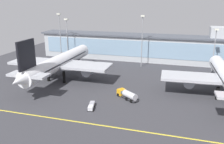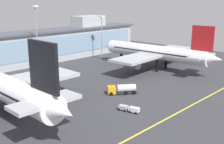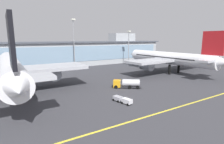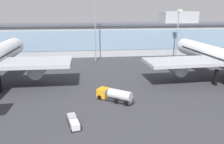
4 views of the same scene
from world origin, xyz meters
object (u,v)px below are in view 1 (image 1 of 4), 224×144
Objects in this scene: apron_light_mast_centre at (60,30)px; apron_light_mast_far_east at (142,34)px; baggage_tug_near at (91,106)px; apron_light_mast_east at (215,44)px; airliner_near_left at (59,63)px; apron_light_mast_west at (67,33)px; fuel_tanker_truck at (127,94)px.

apron_light_mast_centre is 46.28m from apron_light_mast_far_east.
baggage_tug_near is 0.22× the size of apron_light_mast_centre.
apron_light_mast_east reaches higher than baggage_tug_near.
apron_light_mast_east is (40.28, 51.42, 12.98)m from baggage_tug_near.
airliner_near_left is 2.32× the size of apron_light_mast_far_east.
baggage_tug_near is 0.25× the size of apron_light_mast_west.
apron_light_mast_east is 33.65m from apron_light_mast_far_east.
baggage_tug_near is at bearing -54.38° from apron_light_mast_centre.
airliner_near_left is 33.45m from baggage_tug_near.
apron_light_mast_far_east reaches higher than apron_light_mast_west.
fuel_tanker_truck is at bearing -42.36° from apron_light_mast_centre.
apron_light_mast_west is 75.50m from apron_light_mast_east.
apron_light_mast_east is (63.51, 28.29, 6.31)m from airliner_near_left.
apron_light_mast_far_east is (-33.49, 1.59, 2.85)m from apron_light_mast_east.
apron_light_mast_west is at bearing -159.89° from baggage_tug_near.
baggage_tug_near is at bearing -57.37° from apron_light_mast_west.
apron_light_mast_centre is at bearing 177.49° from apron_light_mast_far_east.
apron_light_mast_centre is (-39.44, 55.04, 15.86)m from baggage_tug_near.
apron_light_mast_east reaches higher than airliner_near_left.
apron_light_mast_west is 0.90× the size of apron_light_mast_centre.
fuel_tanker_truck is at bearing -44.92° from apron_light_mast_west.
apron_light_mast_centre is 1.00× the size of apron_light_mast_far_east.
apron_light_mast_west is (-11.90, 31.73, 7.70)m from airliner_near_left.
apron_light_mast_east is at bearing -2.60° from apron_light_mast_centre.
apron_light_mast_centre is 79.85m from apron_light_mast_east.
apron_light_mast_far_east is at bearing -49.79° from fuel_tanker_truck.
apron_light_mast_centre is at bearing 177.68° from apron_light_mast_west.
apron_light_mast_east is (31.31, 40.52, 12.26)m from fuel_tanker_truck.
apron_light_mast_centre is (-16.21, 31.91, 9.19)m from airliner_near_left.
apron_light_mast_far_east is at bearing 177.29° from apron_light_mast_east.
fuel_tanker_truck is at bearing -127.69° from apron_light_mast_east.
fuel_tanker_truck is at bearing -87.04° from apron_light_mast_far_east.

